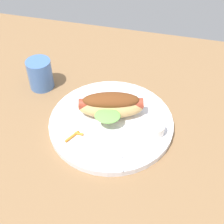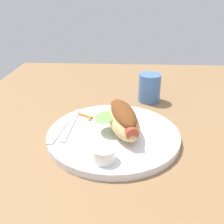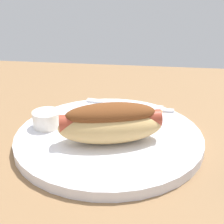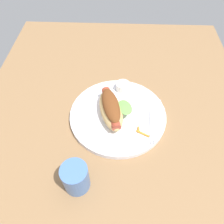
{
  "view_description": "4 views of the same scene",
  "coord_description": "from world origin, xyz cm",
  "px_view_note": "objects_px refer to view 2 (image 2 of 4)",
  "views": [
    {
      "loc": [
        -16.33,
        51.16,
        55.81
      ],
      "look_at": [
        -3.58,
        0.28,
        3.87
      ],
      "focal_mm": 49.53,
      "sensor_mm": 36.0,
      "label": 1
    },
    {
      "loc": [
        -54.84,
        -1.4,
        31.67
      ],
      "look_at": [
        -3.29,
        1.29,
        6.58
      ],
      "focal_mm": 41.58,
      "sensor_mm": 36.0,
      "label": 2
    },
    {
      "loc": [
        3.02,
        -47.27,
        27.6
      ],
      "look_at": [
        -2.96,
        0.41,
        5.77
      ],
      "focal_mm": 54.75,
      "sensor_mm": 36.0,
      "label": 3
    },
    {
      "loc": [
        39.6,
        0.86,
        56.03
      ],
      "look_at": [
        -2.36,
        -0.87,
        3.73
      ],
      "focal_mm": 35.46,
      "sensor_mm": 36.0,
      "label": 4
    }
  ],
  "objects_px": {
    "fork": "(71,125)",
    "knife": "(62,127)",
    "sauce_ramekin": "(104,154)",
    "drinking_cup": "(149,88)",
    "hot_dog": "(123,119)",
    "carrot_garnish": "(87,116)",
    "plate": "(113,135)"
  },
  "relations": [
    {
      "from": "plate",
      "to": "carrot_garnish",
      "type": "height_order",
      "value": "carrot_garnish"
    },
    {
      "from": "plate",
      "to": "knife",
      "type": "distance_m",
      "value": 0.12
    },
    {
      "from": "drinking_cup",
      "to": "carrot_garnish",
      "type": "bearing_deg",
      "value": 132.47
    },
    {
      "from": "fork",
      "to": "knife",
      "type": "bearing_deg",
      "value": 125.07
    },
    {
      "from": "carrot_garnish",
      "to": "fork",
      "type": "bearing_deg",
      "value": 143.16
    },
    {
      "from": "knife",
      "to": "fork",
      "type": "bearing_deg",
      "value": -49.3
    },
    {
      "from": "hot_dog",
      "to": "fork",
      "type": "height_order",
      "value": "hot_dog"
    },
    {
      "from": "drinking_cup",
      "to": "plate",
      "type": "bearing_deg",
      "value": 156.37
    },
    {
      "from": "plate",
      "to": "drinking_cup",
      "type": "relative_size",
      "value": 3.6
    },
    {
      "from": "hot_dog",
      "to": "fork",
      "type": "bearing_deg",
      "value": 66.32
    },
    {
      "from": "hot_dog",
      "to": "fork",
      "type": "xyz_separation_m",
      "value": [
        0.02,
        0.12,
        -0.03
      ]
    },
    {
      "from": "carrot_garnish",
      "to": "drinking_cup",
      "type": "distance_m",
      "value": 0.23
    },
    {
      "from": "carrot_garnish",
      "to": "drinking_cup",
      "type": "bearing_deg",
      "value": -47.53
    },
    {
      "from": "plate",
      "to": "hot_dog",
      "type": "height_order",
      "value": "hot_dog"
    },
    {
      "from": "plate",
      "to": "hot_dog",
      "type": "relative_size",
      "value": 1.76
    },
    {
      "from": "plate",
      "to": "fork",
      "type": "bearing_deg",
      "value": 76.49
    },
    {
      "from": "plate",
      "to": "sauce_ramekin",
      "type": "distance_m",
      "value": 0.11
    },
    {
      "from": "plate",
      "to": "sauce_ramekin",
      "type": "bearing_deg",
      "value": 172.67
    },
    {
      "from": "fork",
      "to": "knife",
      "type": "height_order",
      "value": "same"
    },
    {
      "from": "hot_dog",
      "to": "drinking_cup",
      "type": "xyz_separation_m",
      "value": [
        0.22,
        -0.08,
        -0.01
      ]
    },
    {
      "from": "sauce_ramekin",
      "to": "fork",
      "type": "bearing_deg",
      "value": 34.29
    },
    {
      "from": "knife",
      "to": "drinking_cup",
      "type": "xyz_separation_m",
      "value": [
        0.21,
        -0.22,
        0.02
      ]
    },
    {
      "from": "sauce_ramekin",
      "to": "carrot_garnish",
      "type": "relative_size",
      "value": 1.17
    },
    {
      "from": "plate",
      "to": "carrot_garnish",
      "type": "bearing_deg",
      "value": 45.09
    },
    {
      "from": "drinking_cup",
      "to": "hot_dog",
      "type": "bearing_deg",
      "value": 160.58
    },
    {
      "from": "sauce_ramekin",
      "to": "drinking_cup",
      "type": "distance_m",
      "value": 0.35
    },
    {
      "from": "knife",
      "to": "drinking_cup",
      "type": "relative_size",
      "value": 1.79
    },
    {
      "from": "plate",
      "to": "fork",
      "type": "distance_m",
      "value": 0.11
    },
    {
      "from": "hot_dog",
      "to": "knife",
      "type": "distance_m",
      "value": 0.15
    },
    {
      "from": "sauce_ramekin",
      "to": "knife",
      "type": "height_order",
      "value": "sauce_ramekin"
    },
    {
      "from": "drinking_cup",
      "to": "knife",
      "type": "bearing_deg",
      "value": 133.72
    },
    {
      "from": "knife",
      "to": "carrot_garnish",
      "type": "relative_size",
      "value": 3.82
    }
  ]
}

